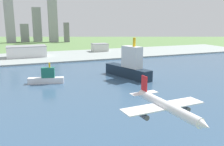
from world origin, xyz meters
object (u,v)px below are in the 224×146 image
object	(u,v)px
container_barge	(132,59)
ferry_boat	(47,78)
warehouse_main	(27,51)
cargo_ship	(129,66)
warehouse_annex	(100,47)
airplane_landing	(167,107)

from	to	relation	value
container_barge	ferry_boat	distance (m)	172.03
ferry_boat	warehouse_main	size ratio (longest dim) A/B	0.57
ferry_boat	container_barge	bearing A→B (deg)	30.39
cargo_ship	warehouse_annex	distance (m)	238.04
ferry_boat	warehouse_main	distance (m)	199.57
airplane_landing	warehouse_main	bearing A→B (deg)	96.71
warehouse_annex	cargo_ship	bearing A→B (deg)	-100.06
airplane_landing	warehouse_main	xyz separation A→B (m)	(-44.84, 381.20, -18.67)
container_barge	ferry_boat	size ratio (longest dim) A/B	1.10
container_barge	cargo_ship	distance (m)	108.76
container_barge	warehouse_annex	bearing A→B (deg)	94.03
container_barge	cargo_ship	world-z (taller)	cargo_ship
cargo_ship	container_barge	bearing A→B (deg)	61.72
warehouse_main	warehouse_annex	bearing A→B (deg)	10.06
airplane_landing	container_barge	distance (m)	294.02
airplane_landing	warehouse_annex	distance (m)	421.96
container_barge	warehouse_annex	xyz separation A→B (m)	(-9.79, 138.84, 5.07)
cargo_ship	warehouse_annex	xyz separation A→B (m)	(41.58, 234.35, -3.12)
airplane_landing	cargo_ship	size ratio (longest dim) A/B	0.65
airplane_landing	cargo_ship	distance (m)	185.92
cargo_ship	ferry_boat	bearing A→B (deg)	175.00
warehouse_annex	airplane_landing	bearing A→B (deg)	-104.55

